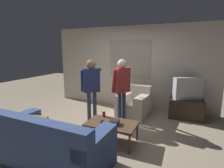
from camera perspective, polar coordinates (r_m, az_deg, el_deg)
ground_plane at (r=4.10m, az=-2.97°, el=-15.27°), size 16.00×16.00×0.00m
wall_back at (r=5.60m, az=5.96°, el=5.48°), size 5.20×0.08×2.55m
couch_blue at (r=3.10m, az=-19.43°, el=-18.19°), size 1.92×0.95×0.87m
armchair_beige at (r=4.97m, az=7.32°, el=-6.46°), size 0.86×0.93×0.83m
coffee_table at (r=3.54m, az=-0.16°, el=-13.11°), size 0.99×0.60×0.40m
tv_stand at (r=5.15m, az=23.03°, el=-7.40°), size 0.86×0.52×0.53m
tv at (r=5.02m, az=23.48°, el=-1.32°), size 0.75×0.54×0.59m
person_left_standing at (r=4.41m, az=-6.77°, el=0.42°), size 0.50×0.81×1.59m
person_right_standing at (r=4.29m, az=3.13°, el=0.22°), size 0.57×0.73×1.60m
book_stack at (r=3.45m, az=0.77°, el=-12.35°), size 0.22×0.20×0.08m
soda_can at (r=3.81m, az=-2.69°, el=-9.70°), size 0.07×0.07×0.13m
spare_remote at (r=3.57m, az=-3.35°, el=-12.07°), size 0.07×0.14×0.02m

